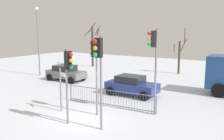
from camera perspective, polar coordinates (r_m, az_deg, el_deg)
name	(u,v)px	position (r m, az deg, el deg)	size (l,w,h in m)	color
ground_plane	(81,120)	(13.36, -7.27, -11.65)	(60.00, 60.00, 0.00)	silver
traffic_light_rear_left	(99,62)	(11.16, -3.08, 1.86)	(0.33, 0.57, 4.53)	slate
traffic_light_mid_right	(95,60)	(13.44, -4.07, 2.47)	(0.56, 0.36, 4.32)	slate
traffic_light_rear_right	(68,70)	(12.14, -10.30, 0.05)	(0.56, 0.36, 3.87)	slate
traffic_light_mid_left	(154,53)	(13.48, 9.80, 4.02)	(0.48, 0.45, 4.85)	slate
direction_sign_post	(61,87)	(14.53, -11.92, -3.93)	(0.74, 0.35, 2.62)	slate
pedestrian_guard_railing	(110,98)	(15.32, -0.59, -6.62)	(6.14, 0.55, 1.07)	slate
car_grey_trailing	(66,73)	(23.45, -10.83, -0.62)	(3.83, 1.97, 1.47)	slate
car_blue_near	(132,85)	(17.92, 4.63, -3.57)	(3.81, 1.94, 1.47)	navy
street_lamp	(38,34)	(26.51, -17.05, 8.02)	(0.36, 0.36, 7.12)	slate
bare_tree_left	(179,55)	(27.55, 15.61, 3.35)	(1.49, 1.49, 4.98)	#473828
bare_tree_centre	(93,44)	(32.07, -4.57, 6.05)	(1.95, 1.92, 5.75)	#473828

